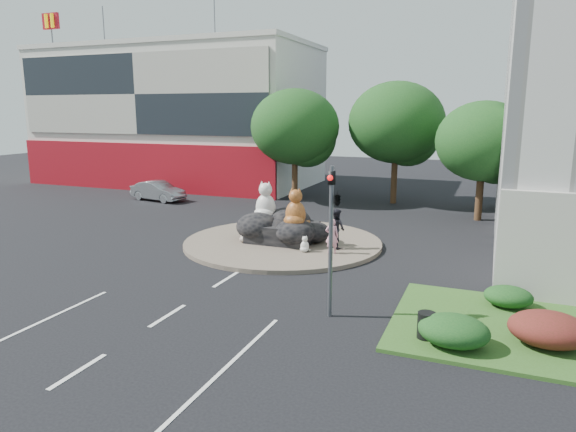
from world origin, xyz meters
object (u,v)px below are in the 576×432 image
object	(u,v)px
kitten_calico	(245,233)
pedestrian_pink	(332,236)
parked_car	(158,191)
kitten_white	(305,244)
litter_bin	(426,325)
pedestrian_dark	(336,228)
cat_white	(266,201)
cat_tabby	(296,207)

from	to	relation	value
kitten_calico	pedestrian_pink	world-z (taller)	pedestrian_pink
pedestrian_pink	parked_car	world-z (taller)	pedestrian_pink
kitten_calico	kitten_white	world-z (taller)	kitten_calico
pedestrian_pink	litter_bin	distance (m)	9.13
pedestrian_dark	parked_car	xyz separation A→B (m)	(-16.61, 8.74, -0.42)
cat_white	litter_bin	world-z (taller)	cat_white
cat_tabby	cat_white	bearing A→B (deg)	157.89
pedestrian_pink	pedestrian_dark	distance (m)	1.00
pedestrian_dark	litter_bin	xyz separation A→B (m)	(5.30, -8.46, -0.64)
cat_tabby	parked_car	xyz separation A→B (m)	(-14.59, 8.94, -1.34)
parked_car	litter_bin	distance (m)	27.86
kitten_white	litter_bin	world-z (taller)	kitten_white
cat_tabby	kitten_calico	bearing A→B (deg)	-166.39
kitten_calico	pedestrian_pink	bearing A→B (deg)	10.45
kitten_calico	pedestrian_dark	bearing A→B (deg)	22.65
cat_tabby	kitten_calico	size ratio (longest dim) A/B	2.01
kitten_white	pedestrian_pink	distance (m)	1.33
cat_white	kitten_white	world-z (taller)	cat_white
cat_tabby	parked_car	size ratio (longest dim) A/B	0.44
kitten_calico	parked_car	world-z (taller)	parked_car
kitten_calico	parked_car	distance (m)	15.30
litter_bin	pedestrian_dark	bearing A→B (deg)	122.04
pedestrian_pink	pedestrian_dark	size ratio (longest dim) A/B	0.86
pedestrian_dark	parked_car	distance (m)	18.78
kitten_white	cat_white	bearing A→B (deg)	112.29
cat_tabby	litter_bin	distance (m)	11.15
cat_tabby	pedestrian_dark	bearing A→B (deg)	8.51
litter_bin	kitten_calico	bearing A→B (deg)	141.72
cat_tabby	litter_bin	bearing A→B (deg)	-45.54
kitten_calico	pedestrian_dark	world-z (taller)	pedestrian_dark
cat_tabby	parked_car	bearing A→B (deg)	151.41
cat_white	kitten_calico	xyz separation A→B (m)	(-0.51, -1.43, -1.44)
kitten_white	litter_bin	distance (m)	9.70
pedestrian_pink	kitten_white	bearing A→B (deg)	-5.26
kitten_calico	parked_car	size ratio (longest dim) A/B	0.22
litter_bin	kitten_white	bearing A→B (deg)	131.74
cat_white	cat_tabby	size ratio (longest dim) A/B	1.05
kitten_calico	parked_car	xyz separation A→B (m)	(-12.05, 9.42, 0.05)
cat_tabby	pedestrian_dark	distance (m)	2.23
kitten_white	litter_bin	size ratio (longest dim) A/B	1.00
pedestrian_pink	litter_bin	world-z (taller)	pedestrian_pink
cat_tabby	kitten_white	bearing A→B (deg)	-46.94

